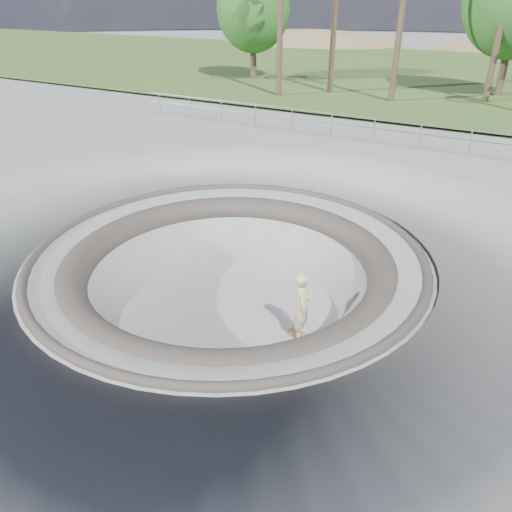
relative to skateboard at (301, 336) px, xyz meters
The scene contains 7 objects.
ground 2.85m from the skateboard, behind, with size 180.00×180.00×0.00m, color gray.
skate_bowl 2.18m from the skateboard, behind, with size 14.00×14.00×4.10m.
grass_strip 34.18m from the skateboard, 93.66° to the left, with size 180.00×36.00×0.12m.
safety_railing 12.50m from the skateboard, 100.25° to the left, with size 25.00×0.06×1.03m.
skateboard is the anchor object (origin of this frame).
skater 0.92m from the skateboard, behind, with size 0.66×0.43×1.81m, color beige.
bushy_tree_left 29.63m from the skateboard, 122.21° to the left, with size 5.30×4.82×7.65m.
Camera 1 is at (6.30, -9.66, 6.02)m, focal length 35.00 mm.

